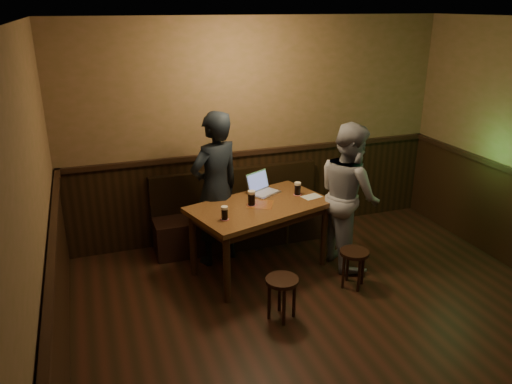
{
  "coord_description": "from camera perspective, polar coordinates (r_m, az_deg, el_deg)",
  "views": [
    {
      "loc": [
        -2.11,
        -2.89,
        2.92
      ],
      "look_at": [
        -0.43,
        1.86,
        1.01
      ],
      "focal_mm": 35.0,
      "sensor_mm": 36.0,
      "label": 1
    }
  ],
  "objects": [
    {
      "name": "pub_table",
      "position": [
        5.61,
        0.46,
        -2.45
      ],
      "size": [
        1.72,
        1.28,
        0.83
      ],
      "rotation": [
        0.0,
        0.0,
        0.29
      ],
      "color": "#552818",
      "rests_on": "ground"
    },
    {
      "name": "stool_left",
      "position": [
        4.92,
        2.99,
        -10.75
      ],
      "size": [
        0.39,
        0.39,
        0.44
      ],
      "rotation": [
        0.0,
        0.0,
        -0.21
      ],
      "color": "black",
      "rests_on": "ground"
    },
    {
      "name": "bench",
      "position": [
        6.45,
        -1.93,
        -3.14
      ],
      "size": [
        2.2,
        0.5,
        0.95
      ],
      "color": "black",
      "rests_on": "ground"
    },
    {
      "name": "menu",
      "position": [
        5.82,
        6.37,
        -0.53
      ],
      "size": [
        0.25,
        0.2,
        0.0
      ],
      "primitive_type": "cube",
      "rotation": [
        0.0,
        0.0,
        0.24
      ],
      "color": "silver",
      "rests_on": "pub_table"
    },
    {
      "name": "stool_right",
      "position": [
        5.54,
        11.15,
        -7.43
      ],
      "size": [
        0.32,
        0.32,
        0.43
      ],
      "rotation": [
        0.0,
        0.0,
        0.02
      ],
      "color": "black",
      "rests_on": "ground"
    },
    {
      "name": "pint_left",
      "position": [
        5.17,
        -3.62,
        -2.4
      ],
      "size": [
        0.09,
        0.09,
        0.15
      ],
      "color": "maroon",
      "rests_on": "pub_table"
    },
    {
      "name": "laptop",
      "position": [
        5.89,
        0.66,
        0.49
      ],
      "size": [
        0.43,
        0.4,
        0.24
      ],
      "rotation": [
        0.0,
        0.0,
        0.5
      ],
      "color": "silver",
      "rests_on": "pub_table"
    },
    {
      "name": "room",
      "position": [
        4.13,
        13.4,
        -4.49
      ],
      "size": [
        5.04,
        6.04,
        2.84
      ],
      "color": "black",
      "rests_on": "ground"
    },
    {
      "name": "person_grey",
      "position": [
        5.85,
        10.56,
        -0.35
      ],
      "size": [
        0.68,
        0.85,
        1.7
      ],
      "primitive_type": "imported",
      "rotation": [
        0.0,
        0.0,
        1.53
      ],
      "color": "gray",
      "rests_on": "ground"
    },
    {
      "name": "person_suit",
      "position": [
        5.78,
        -4.64,
        0.33
      ],
      "size": [
        0.78,
        0.66,
        1.83
      ],
      "primitive_type": "imported",
      "rotation": [
        0.0,
        0.0,
        3.54
      ],
      "color": "black",
      "rests_on": "ground"
    },
    {
      "name": "pint_mid",
      "position": [
        5.52,
        -0.51,
        -0.69
      ],
      "size": [
        0.11,
        0.11,
        0.17
      ],
      "color": "maroon",
      "rests_on": "pub_table"
    },
    {
      "name": "pint_right",
      "position": [
        5.84,
        4.78,
        0.4
      ],
      "size": [
        0.1,
        0.1,
        0.16
      ],
      "color": "maroon",
      "rests_on": "pub_table"
    }
  ]
}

